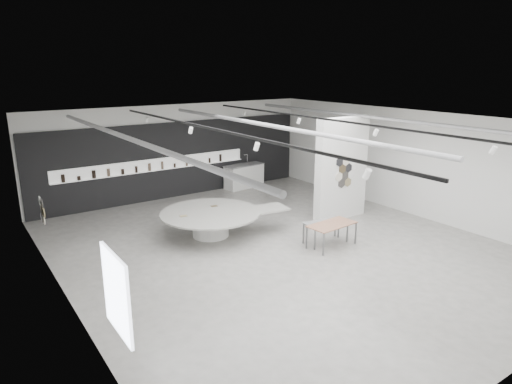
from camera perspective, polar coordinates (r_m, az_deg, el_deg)
room at (r=13.16m, az=2.68°, el=1.33°), size 12.02×14.02×3.82m
back_wall_display at (r=19.13m, az=-10.03°, el=3.95°), size 11.80×0.27×3.10m
partition_column at (r=16.28m, az=10.64°, el=2.84°), size 2.20×0.38×3.60m
display_island at (r=14.68m, az=-5.45°, el=-3.52°), size 4.25×3.58×0.82m
sample_table_wood at (r=13.92m, az=9.47°, el=-4.16°), size 1.58×0.88×0.71m
sample_table_stone at (r=14.17m, az=8.73°, el=-3.95°), size 1.37×0.77×0.68m
kitchen_counter at (r=20.46m, az=-1.51°, el=2.02°), size 1.92×0.93×1.46m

